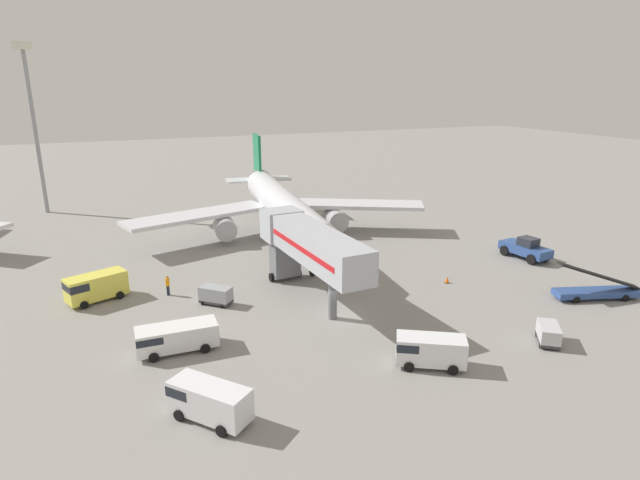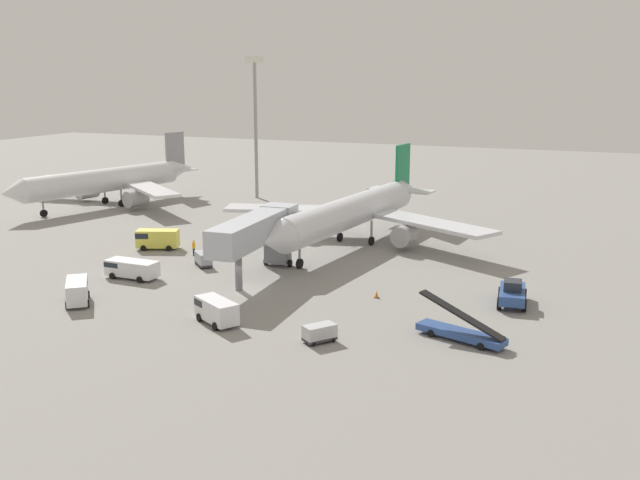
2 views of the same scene
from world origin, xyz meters
name	(u,v)px [view 2 (image 2 of 2)]	position (x,y,z in m)	size (l,w,h in m)	color
ground_plane	(243,291)	(0.00, 0.00, 0.00)	(300.00, 300.00, 0.00)	gray
airplane_at_gate	(354,212)	(3.28, 22.81, 4.12)	(36.70, 39.88, 11.09)	silver
jet_bridge	(258,231)	(-0.68, 4.79, 4.94)	(4.04, 16.24, 6.72)	#B2B7C1
pushback_tug	(512,293)	(24.90, 5.40, 1.10)	(3.08, 5.65, 2.36)	#2D4C8E
belt_loader_truck	(461,331)	(22.43, -5.56, 0.78)	(7.56, 3.89, 3.43)	#2D4C8E
service_van_outer_left	(131,268)	(-12.84, -0.49, 1.10)	(5.64, 2.51, 1.89)	white
service_van_outer_right	(77,290)	(-12.32, -9.21, 1.23)	(4.41, 4.85, 2.16)	white
service_van_rear_left	(216,310)	(2.37, -9.26, 1.20)	(4.87, 3.96, 2.09)	white
service_van_mid_left	(156,238)	(-17.83, 11.30, 1.34)	(5.32, 3.59, 2.36)	#E5DB4C
baggage_cart_near_left	(203,259)	(-8.39, 6.46, 0.86)	(2.85, 2.81, 1.56)	#38383D
baggage_cart_near_right	(320,332)	(12.20, -10.05, 0.79)	(2.61, 2.84, 1.42)	#38383D
ground_crew_worker_foreground	(194,248)	(-11.88, 10.12, 0.99)	(0.50, 0.50, 1.88)	#1E2333
safety_cone_alpha	(377,294)	(12.77, 2.73, 0.33)	(0.44, 0.44, 0.67)	black
airplane_background	(110,181)	(-41.84, 33.45, 4.03)	(32.82, 35.44, 10.87)	silver
apron_light_mast	(255,100)	(-23.72, 49.19, 16.48)	(2.40, 2.40, 23.41)	#93969B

